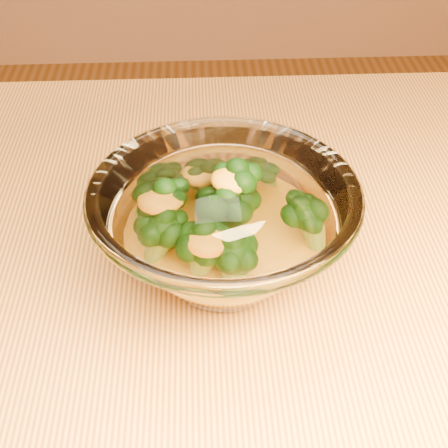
# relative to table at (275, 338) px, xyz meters

# --- Properties ---
(table) EXTENTS (1.20, 0.80, 0.75)m
(table) POSITION_rel_table_xyz_m (0.00, 0.00, 0.00)
(table) COLOR gold
(table) RESTS_ON ground
(glass_bowl) EXTENTS (0.24, 0.24, 0.11)m
(glass_bowl) POSITION_rel_table_xyz_m (-0.05, 0.00, 0.15)
(glass_bowl) COLOR white
(glass_bowl) RESTS_ON table
(cheese_sauce) EXTENTS (0.13, 0.13, 0.04)m
(cheese_sauce) POSITION_rel_table_xyz_m (-0.05, 0.00, 0.13)
(cheese_sauce) COLOR orange
(cheese_sauce) RESTS_ON glass_bowl
(broccoli_heap) EXTENTS (0.16, 0.14, 0.08)m
(broccoli_heap) POSITION_rel_table_xyz_m (-0.06, 0.01, 0.17)
(broccoli_heap) COLOR black
(broccoli_heap) RESTS_ON cheese_sauce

